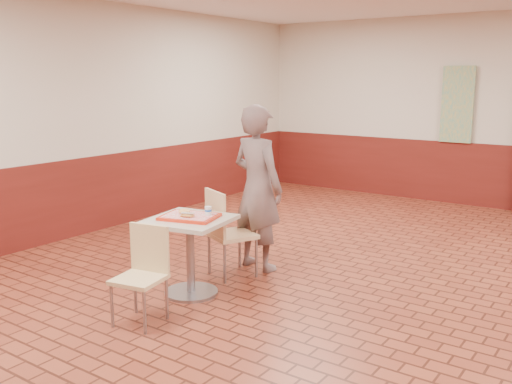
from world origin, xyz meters
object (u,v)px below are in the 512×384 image
Objects in this scene: customer at (258,188)px; long_john_donut at (187,215)px; ring_donut at (184,211)px; main_table at (190,243)px; chair_main_back at (226,229)px; chair_main_front at (143,269)px; serving_tray at (190,217)px; paper_cup at (208,211)px.

customer is 1.07m from long_john_donut.
main_table is at bearing -17.48° from ring_donut.
chair_main_back reaches higher than main_table.
chair_main_back reaches higher than chair_main_front.
serving_tray is at bearing -17.48° from ring_donut.
chair_main_front is (0.08, -0.67, -0.04)m from main_table.
paper_cup is at bearing 103.28° from customer.
long_john_donut is at bearing -119.93° from paper_cup.
chair_main_front is 0.80m from ring_donut.
long_john_donut reaches higher than main_table.
chair_main_back reaches higher than serving_tray.
chair_main_front is 1.25m from chair_main_back.
chair_main_front is 7.43× the size of ring_donut.
chair_main_front is 0.74m from serving_tray.
main_table is at bearing -144.69° from paper_cup.
customer reaches higher than paper_cup.
customer is 21.77× the size of paper_cup.
customer reaches higher than long_john_donut.
chair_main_back is 0.62m from serving_tray.
customer reaches higher than ring_donut.
ring_donut is at bearing 92.56° from chair_main_front.
chair_main_front is 10.08× the size of paper_cup.
ring_donut is at bearing 142.08° from long_john_donut.
chair_main_back is (-0.03, 0.57, 0.01)m from main_table.
serving_tray is at bearing 94.66° from customer.
long_john_donut is at bearing 121.30° from chair_main_back.
chair_main_back is at bearing 110.11° from paper_cup.
main_table is 0.81× the size of chair_main_back.
serving_tray is (0.03, -0.57, 0.25)m from chair_main_back.
ring_donut is (-0.16, -0.97, -0.09)m from customer.
chair_main_back reaches higher than paper_cup.
long_john_donut is (0.04, -0.07, 0.04)m from serving_tray.
ring_donut is (-0.06, -0.54, 0.28)m from chair_main_back.
customer is at bearing 94.43° from paper_cup.
paper_cup is (0.14, 0.10, 0.06)m from serving_tray.
chair_main_front reaches higher than main_table.
chair_main_back is 1.84× the size of serving_tray.
customer is at bearing 85.81° from serving_tray.
chair_main_back is 0.57m from customer.
chair_main_front is 1.64× the size of serving_tray.
paper_cup reaches higher than ring_donut.
customer is (0.10, 0.42, 0.37)m from chair_main_back.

